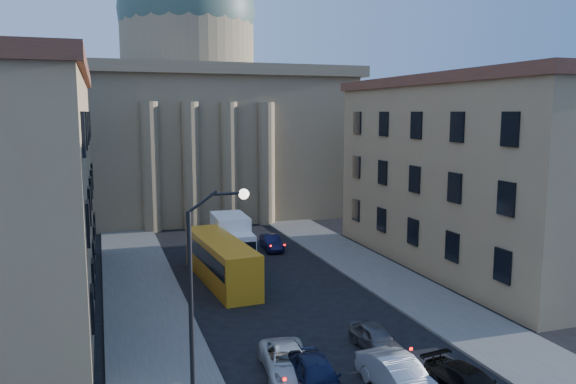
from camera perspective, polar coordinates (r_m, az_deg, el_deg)
name	(u,v)px	position (r m, az deg, el deg)	size (l,w,h in m)	color
sidewalk_left	(149,317)	(34.56, -13.97, -12.26)	(5.00, 60.00, 0.15)	#5B5953
sidewalk_right	(405,288)	(39.51, 11.79, -9.57)	(5.00, 60.00, 0.15)	#5B5953
church	(190,113)	(70.66, -9.92, 7.93)	(68.02, 28.76, 36.60)	olive
building_right	(478,171)	(45.99, 18.70, 2.02)	(11.60, 26.60, 14.70)	#9A835B
street_lamp	(203,275)	(23.65, -8.63, -8.38)	(2.62, 0.44, 8.83)	black
car_left_near	(316,376)	(25.24, 2.89, -18.18)	(1.85, 4.61, 1.57)	black
car_right_near	(399,376)	(25.68, 11.19, -17.89)	(1.64, 4.69, 1.55)	#9DA0A4
car_left_mid	(287,361)	(26.89, -0.06, -16.79)	(2.12, 4.61, 1.28)	silver
car_right_far	(376,338)	(29.60, 8.94, -14.48)	(1.51, 3.75, 1.28)	#4A4B4F
car_right_distant	(271,242)	(49.31, -1.70, -5.15)	(1.38, 3.97, 1.31)	black
city_bus	(221,259)	(40.20, -6.83, -6.80)	(3.31, 11.09, 3.08)	orange
box_truck	(232,240)	(45.86, -5.68, -4.85)	(2.78, 6.62, 3.59)	white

